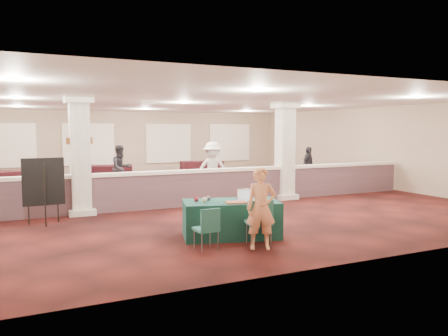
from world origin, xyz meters
name	(u,v)px	position (x,y,z in m)	size (l,w,h in m)	color
ground	(185,198)	(0.00, 0.00, 0.00)	(16.00, 16.00, 0.00)	#461411
wall_back	(130,144)	(0.00, 8.00, 1.60)	(16.00, 0.04, 3.20)	gray
wall_front	(345,171)	(0.00, -8.00, 1.60)	(16.00, 0.04, 3.20)	gray
wall_right	(368,147)	(8.00, 0.00, 1.60)	(0.04, 16.00, 3.20)	gray
ceiling	(184,102)	(0.00, 0.00, 3.20)	(16.00, 16.00, 0.02)	white
partition_wall	(201,187)	(0.00, -1.50, 0.57)	(15.60, 0.28, 1.10)	#50363D
column_left	(80,154)	(-3.50, -1.50, 1.64)	(0.72, 0.72, 3.20)	beige
column_right	(285,150)	(3.00, -1.50, 1.64)	(0.72, 0.72, 3.20)	beige
sconce_left	(69,141)	(-3.78, -1.50, 2.00)	(0.12, 0.12, 0.18)	brown
sconce_right	(90,141)	(-3.22, -1.50, 2.00)	(0.12, 0.12, 0.18)	brown
near_table	(231,219)	(-0.89, -5.45, 0.39)	(2.02, 1.01, 0.78)	#0E332D
conf_chair_main	(260,219)	(-0.71, -6.39, 0.55)	(0.56, 0.56, 0.93)	#205D5C
conf_chair_side	(208,226)	(-1.77, -6.27, 0.49)	(0.44, 0.44, 0.83)	#205D5C
easel_board	(43,182)	(-4.47, -2.50, 1.03)	(0.96, 0.50, 1.63)	black
woman	(261,208)	(-0.78, -6.54, 0.79)	(0.57, 0.38, 1.58)	#F8B36C
far_table_front_center	(139,189)	(-1.46, 0.39, 0.34)	(1.67, 0.83, 0.68)	black
far_table_front_right	(302,178)	(4.95, 0.30, 0.41)	(2.01, 1.01, 0.82)	black
far_table_back_center	(110,174)	(-1.52, 5.26, 0.39)	(1.90, 0.95, 0.77)	black
far_table_back_right	(202,169)	(2.89, 5.62, 0.40)	(1.95, 0.98, 0.79)	black
attendee_a	(121,168)	(-1.56, 2.65, 0.86)	(0.82, 0.46, 1.72)	black
attendee_b	(213,169)	(1.04, 0.00, 0.94)	(1.20, 0.55, 1.88)	beige
attendee_c	(308,165)	(6.11, 1.50, 0.79)	(0.93, 0.44, 1.58)	black
attendee_d	(78,165)	(-2.88, 4.54, 0.89)	(0.88, 0.47, 1.78)	black
laptop_base	(246,201)	(-0.60, -5.59, 0.78)	(0.35, 0.24, 0.02)	silver
laptop_screen	(245,194)	(-0.57, -5.47, 0.91)	(0.35, 0.01, 0.23)	silver
screen_glow	(245,195)	(-0.57, -5.48, 0.90)	(0.32, 0.00, 0.20)	silver
knitting	(236,202)	(-0.91, -5.72, 0.79)	(0.42, 0.32, 0.03)	#D24C21
yarn_cream	(205,200)	(-1.48, -5.40, 0.83)	(0.12, 0.12, 0.12)	beige
yarn_red	(196,199)	(-1.59, -5.21, 0.83)	(0.11, 0.11, 0.11)	maroon
yarn_grey	(208,198)	(-1.32, -5.20, 0.83)	(0.11, 0.11, 0.11)	#444448
scissors	(266,202)	(-0.30, -5.92, 0.78)	(0.13, 0.03, 0.01)	red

